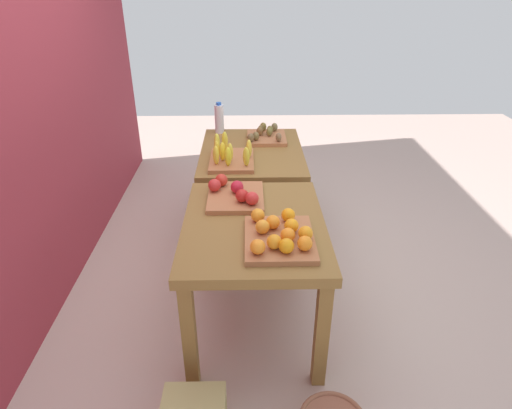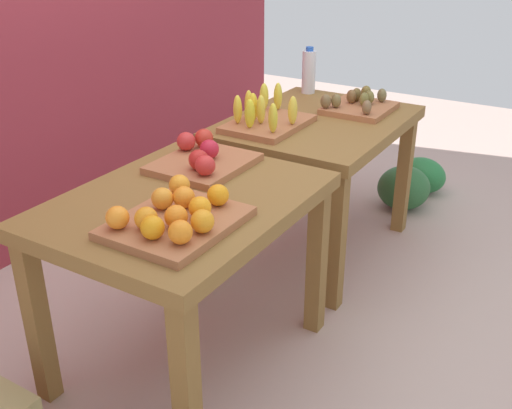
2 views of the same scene
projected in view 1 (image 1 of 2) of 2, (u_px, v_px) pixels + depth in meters
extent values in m
plane|color=#B99E93|center=(253.00, 270.00, 3.31)|extent=(8.00, 8.00, 0.00)
cube|color=maroon|center=(23.00, 66.00, 2.57)|extent=(4.40, 0.12, 3.00)
cube|color=brown|center=(254.00, 227.00, 2.47)|extent=(1.04, 0.80, 0.06)
cube|color=brown|center=(322.00, 334.00, 2.25)|extent=(0.07, 0.07, 0.69)
cube|color=brown|center=(302.00, 238.00, 3.06)|extent=(0.07, 0.07, 0.69)
cube|color=brown|center=(189.00, 336.00, 2.24)|extent=(0.07, 0.07, 0.69)
cube|color=brown|center=(204.00, 239.00, 3.05)|extent=(0.07, 0.07, 0.69)
cube|color=brown|center=(252.00, 154.00, 3.46)|extent=(1.04, 0.80, 0.06)
cube|color=brown|center=(299.00, 223.00, 3.24)|extent=(0.07, 0.07, 0.69)
cube|color=brown|center=(288.00, 173.00, 4.05)|extent=(0.07, 0.07, 0.69)
cube|color=brown|center=(207.00, 224.00, 3.23)|extent=(0.07, 0.07, 0.69)
cube|color=brown|center=(215.00, 173.00, 4.04)|extent=(0.07, 0.07, 0.69)
cube|color=#A9663F|center=(279.00, 239.00, 2.28)|extent=(0.44, 0.36, 0.03)
sphere|color=orange|center=(258.00, 215.00, 2.39)|extent=(0.09, 0.09, 0.08)
sphere|color=orange|center=(305.00, 243.00, 2.14)|extent=(0.11, 0.11, 0.08)
sphere|color=orange|center=(288.00, 235.00, 2.21)|extent=(0.08, 0.08, 0.08)
sphere|color=orange|center=(274.00, 242.00, 2.16)|extent=(0.08, 0.08, 0.08)
sphere|color=orange|center=(306.00, 233.00, 2.23)|extent=(0.10, 0.10, 0.08)
sphere|color=orange|center=(288.00, 215.00, 2.39)|extent=(0.11, 0.11, 0.08)
sphere|color=orange|center=(263.00, 227.00, 2.28)|extent=(0.10, 0.10, 0.08)
sphere|color=orange|center=(286.00, 246.00, 2.12)|extent=(0.09, 0.09, 0.08)
sphere|color=orange|center=(258.00, 247.00, 2.12)|extent=(0.10, 0.10, 0.08)
sphere|color=orange|center=(291.00, 226.00, 2.29)|extent=(0.10, 0.10, 0.08)
sphere|color=orange|center=(273.00, 222.00, 2.32)|extent=(0.10, 0.10, 0.08)
cube|color=#A9663F|center=(236.00, 197.00, 2.70)|extent=(0.40, 0.34, 0.03)
sphere|color=red|center=(252.00, 198.00, 2.56)|extent=(0.09, 0.09, 0.08)
sphere|color=red|center=(237.00, 187.00, 2.70)|extent=(0.10, 0.10, 0.08)
sphere|color=red|center=(214.00, 185.00, 2.72)|extent=(0.11, 0.11, 0.08)
sphere|color=red|center=(242.00, 196.00, 2.59)|extent=(0.11, 0.11, 0.08)
sphere|color=red|center=(221.00, 180.00, 2.79)|extent=(0.09, 0.09, 0.08)
cube|color=#A9663F|center=(232.00, 160.00, 3.22)|extent=(0.44, 0.32, 0.03)
ellipsoid|color=yellow|center=(246.00, 157.00, 3.06)|extent=(0.06, 0.07, 0.14)
ellipsoid|color=yellow|center=(216.00, 155.00, 3.08)|extent=(0.07, 0.06, 0.14)
ellipsoid|color=yellow|center=(228.00, 157.00, 3.06)|extent=(0.06, 0.07, 0.14)
ellipsoid|color=yellow|center=(217.00, 150.00, 3.17)|extent=(0.06, 0.06, 0.14)
ellipsoid|color=yellow|center=(230.00, 152.00, 3.13)|extent=(0.07, 0.07, 0.14)
ellipsoid|color=yellow|center=(217.00, 142.00, 3.31)|extent=(0.06, 0.05, 0.14)
ellipsoid|color=yellow|center=(223.00, 152.00, 3.15)|extent=(0.07, 0.07, 0.14)
ellipsoid|color=yellow|center=(225.00, 140.00, 3.35)|extent=(0.06, 0.07, 0.14)
ellipsoid|color=yellow|center=(249.00, 149.00, 3.20)|extent=(0.06, 0.05, 0.14)
cube|color=#A9663F|center=(267.00, 138.00, 3.66)|extent=(0.36, 0.32, 0.03)
ellipsoid|color=olive|center=(263.00, 127.00, 3.75)|extent=(0.05, 0.06, 0.07)
ellipsoid|color=brown|center=(260.00, 131.00, 3.65)|extent=(0.07, 0.07, 0.07)
ellipsoid|color=brown|center=(261.00, 129.00, 3.69)|extent=(0.07, 0.07, 0.07)
ellipsoid|color=brown|center=(256.00, 136.00, 3.54)|extent=(0.07, 0.07, 0.07)
ellipsoid|color=brown|center=(279.00, 137.00, 3.52)|extent=(0.06, 0.06, 0.07)
ellipsoid|color=brown|center=(251.00, 138.00, 3.51)|extent=(0.06, 0.07, 0.07)
ellipsoid|color=brown|center=(270.00, 130.00, 3.68)|extent=(0.07, 0.07, 0.07)
ellipsoid|color=brown|center=(274.00, 127.00, 3.74)|extent=(0.07, 0.07, 0.07)
ellipsoid|color=brown|center=(269.00, 132.00, 3.63)|extent=(0.06, 0.05, 0.07)
cylinder|color=silver|center=(219.00, 119.00, 3.77)|extent=(0.08, 0.08, 0.24)
cylinder|color=blue|center=(219.00, 104.00, 3.70)|extent=(0.04, 0.04, 0.02)
ellipsoid|color=#267439|center=(277.00, 169.00, 4.69)|extent=(0.27, 0.34, 0.24)
ellipsoid|color=#2B6132|center=(277.00, 180.00, 4.40)|extent=(0.40, 0.42, 0.28)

